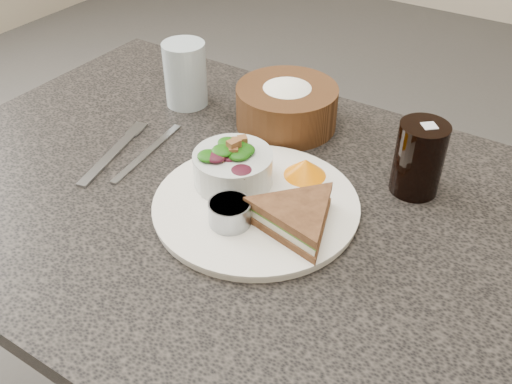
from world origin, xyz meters
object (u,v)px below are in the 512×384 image
at_px(salad_bowl, 233,163).
at_px(cola_glass, 420,155).
at_px(dining_table, 235,350).
at_px(sandwich, 297,217).
at_px(water_glass, 185,74).
at_px(dinner_plate, 256,205).
at_px(dressing_ramekin, 230,213).
at_px(bread_basket, 287,100).

height_order(salad_bowl, cola_glass, cola_glass).
distance_m(dining_table, sandwich, 0.43).
distance_m(salad_bowl, cola_glass, 0.26).
bearing_deg(water_glass, dinner_plate, -34.99).
height_order(dinner_plate, salad_bowl, salad_bowl).
bearing_deg(dressing_ramekin, dinner_plate, 85.04).
bearing_deg(bread_basket, dinner_plate, -69.94).
bearing_deg(salad_bowl, water_glass, 142.41).
relative_size(dressing_ramekin, bread_basket, 0.33).
distance_m(dressing_ramekin, bread_basket, 0.29).
height_order(sandwich, dressing_ramekin, sandwich).
height_order(cola_glass, water_glass, cola_glass).
distance_m(dinner_plate, bread_basket, 0.24).
distance_m(cola_glass, water_glass, 0.44).
relative_size(salad_bowl, dressing_ramekin, 2.03).
bearing_deg(water_glass, sandwich, -31.05).
xyz_separation_m(cola_glass, water_glass, (-0.44, 0.03, -0.00)).
relative_size(dining_table, salad_bowl, 8.71).
distance_m(dinner_plate, cola_glass, 0.24).
relative_size(dinner_plate, sandwich, 1.97).
xyz_separation_m(dinner_plate, dressing_ramekin, (-0.00, -0.06, 0.02)).
height_order(dining_table, dressing_ramekin, dressing_ramekin).
bearing_deg(cola_glass, bread_basket, 167.21).
relative_size(sandwich, water_glass, 1.26).
bearing_deg(sandwich, dinner_plate, 177.89).
bearing_deg(dressing_ramekin, cola_glass, 51.62).
relative_size(salad_bowl, bread_basket, 0.67).
xyz_separation_m(sandwich, bread_basket, (-0.16, 0.24, 0.02)).
relative_size(sandwich, dressing_ramekin, 2.56).
relative_size(dressing_ramekin, water_glass, 0.49).
relative_size(dressing_ramekin, cola_glass, 0.47).
relative_size(sandwich, bread_basket, 0.85).
distance_m(dinner_plate, dressing_ramekin, 0.06).
bearing_deg(dining_table, water_glass, 140.74).
distance_m(dinner_plate, water_glass, 0.34).
xyz_separation_m(salad_bowl, water_glass, (-0.22, 0.17, 0.01)).
distance_m(sandwich, cola_glass, 0.21).
distance_m(sandwich, water_glass, 0.41).
height_order(bread_basket, water_glass, water_glass).
relative_size(dining_table, sandwich, 6.90).
distance_m(dinner_plate, sandwich, 0.08).
bearing_deg(water_glass, bread_basket, 8.88).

